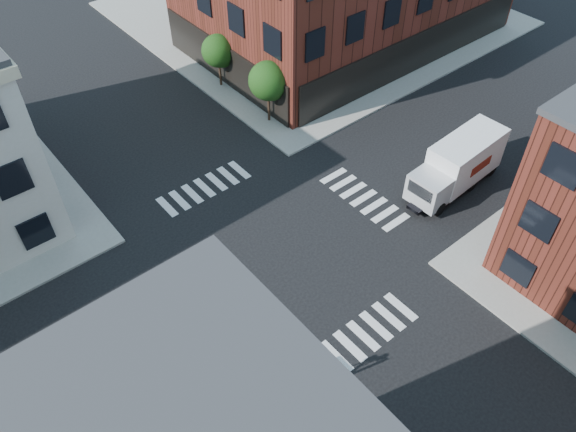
# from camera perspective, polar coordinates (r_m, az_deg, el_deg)

# --- Properties ---
(ground) EXTENTS (120.00, 120.00, 0.00)m
(ground) POSITION_cam_1_polar(r_m,az_deg,el_deg) (31.28, -1.42, -3.74)
(ground) COLOR black
(ground) RESTS_ON ground
(sidewalk_ne) EXTENTS (30.00, 30.00, 0.15)m
(sidewalk_ne) POSITION_cam_1_polar(r_m,az_deg,el_deg) (55.45, 2.29, 19.90)
(sidewalk_ne) COLOR gray
(sidewalk_ne) RESTS_ON ground
(tree_near) EXTENTS (2.69, 2.69, 4.49)m
(tree_near) POSITION_cam_1_polar(r_m,az_deg,el_deg) (38.92, -1.94, 13.41)
(tree_near) COLOR black
(tree_near) RESTS_ON ground
(tree_far) EXTENTS (2.43, 2.43, 4.07)m
(tree_far) POSITION_cam_1_polar(r_m,az_deg,el_deg) (43.35, -7.03, 16.19)
(tree_far) COLOR black
(tree_far) RESTS_ON ground
(signal_pole) EXTENTS (1.29, 1.24, 4.60)m
(signal_pole) POSITION_cam_1_polar(r_m,az_deg,el_deg) (23.54, -4.37, -16.46)
(signal_pole) COLOR black
(signal_pole) RESTS_ON ground
(box_truck) EXTENTS (7.39, 2.55, 3.30)m
(box_truck) POSITION_cam_1_polar(r_m,az_deg,el_deg) (35.66, 16.92, 5.08)
(box_truck) COLOR white
(box_truck) RESTS_ON ground
(traffic_cone) EXTENTS (0.55, 0.55, 0.77)m
(traffic_cone) POSITION_cam_1_polar(r_m,az_deg,el_deg) (27.10, -5.71, -13.94)
(traffic_cone) COLOR orange
(traffic_cone) RESTS_ON ground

